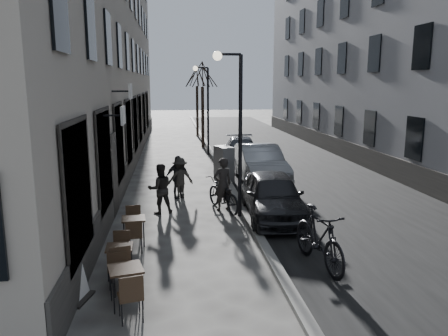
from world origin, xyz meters
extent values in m
plane|color=#3D3B37|center=(0.00, 0.00, 0.00)|extent=(120.00, 120.00, 0.00)
cube|color=black|center=(3.85, 16.00, 0.00)|extent=(7.30, 60.00, 0.00)
cube|color=slate|center=(0.20, 16.00, 0.06)|extent=(0.25, 60.00, 0.12)
cube|color=#A19687|center=(-6.00, 16.50, 8.00)|extent=(4.00, 35.00, 16.00)
cube|color=gray|center=(9.50, 16.50, 8.00)|extent=(4.00, 35.00, 16.00)
cylinder|color=black|center=(0.00, 6.00, 2.50)|extent=(0.12, 0.12, 5.00)
cylinder|color=black|center=(-0.35, 6.00, 5.00)|extent=(0.70, 0.08, 0.08)
sphere|color=#FFF2CC|center=(-0.70, 6.00, 4.95)|extent=(0.28, 0.28, 0.28)
cylinder|color=black|center=(0.00, 18.00, 2.50)|extent=(0.12, 0.12, 5.00)
cylinder|color=black|center=(-0.35, 18.00, 5.00)|extent=(0.70, 0.08, 0.08)
sphere|color=#FFF2CC|center=(-0.70, 18.00, 4.95)|extent=(0.28, 0.28, 0.28)
cylinder|color=black|center=(-0.10, 21.00, 1.95)|extent=(0.20, 0.20, 3.90)
cylinder|color=black|center=(-0.10, 27.00, 1.95)|extent=(0.20, 0.20, 3.90)
cube|color=black|center=(-3.01, 0.66, 0.74)|extent=(0.75, 0.75, 0.04)
cylinder|color=black|center=(-3.20, 0.35, 0.36)|extent=(0.02, 0.02, 0.72)
cylinder|color=black|center=(-2.70, 0.47, 0.36)|extent=(0.02, 0.02, 0.72)
cylinder|color=black|center=(-3.32, 0.86, 0.36)|extent=(0.02, 0.02, 0.72)
cylinder|color=black|center=(-2.82, 0.98, 0.36)|extent=(0.02, 0.02, 0.72)
cube|color=black|center=(-3.27, 1.97, 0.67)|extent=(0.59, 0.59, 0.04)
cylinder|color=black|center=(-3.50, 1.72, 0.33)|extent=(0.02, 0.02, 0.66)
cylinder|color=black|center=(-3.03, 1.74, 0.33)|extent=(0.02, 0.02, 0.66)
cylinder|color=black|center=(-3.52, 2.20, 0.33)|extent=(0.02, 0.02, 0.66)
cylinder|color=black|center=(-3.05, 2.21, 0.33)|extent=(0.02, 0.02, 0.66)
cube|color=black|center=(-3.13, 3.87, 0.71)|extent=(0.65, 0.65, 0.04)
cylinder|color=black|center=(-3.36, 3.60, 0.35)|extent=(0.02, 0.02, 0.69)
cylinder|color=black|center=(-2.86, 3.64, 0.35)|extent=(0.02, 0.02, 0.69)
cylinder|color=black|center=(-3.40, 4.10, 0.35)|extent=(0.02, 0.02, 0.69)
cylinder|color=black|center=(-2.90, 4.14, 0.35)|extent=(0.02, 0.02, 0.69)
cube|color=black|center=(-3.95, 0.97, 0.02)|extent=(0.51, 0.76, 0.04)
cube|color=silver|center=(-4.04, 0.97, 0.61)|extent=(0.46, 0.74, 1.16)
cube|color=slate|center=(0.10, 11.11, 0.75)|extent=(0.83, 1.12, 1.49)
imported|color=black|center=(-0.46, 6.73, 0.54)|extent=(1.39, 2.18, 1.08)
imported|color=black|center=(-0.46, 6.73, 0.89)|extent=(0.75, 0.62, 1.77)
imported|color=black|center=(-2.51, 6.62, 0.82)|extent=(0.91, 0.78, 1.63)
imported|color=black|center=(-1.83, 8.43, 0.76)|extent=(1.08, 0.79, 1.51)
imported|color=black|center=(-1.92, 8.47, 0.79)|extent=(1.00, 0.70, 1.58)
imported|color=black|center=(1.00, 5.71, 0.72)|extent=(1.94, 4.32, 1.44)
imported|color=gray|center=(1.58, 10.71, 0.78)|extent=(1.78, 4.80, 1.57)
imported|color=#383B42|center=(1.60, 15.76, 0.63)|extent=(2.16, 4.48, 1.26)
imported|color=black|center=(1.20, 1.95, 0.69)|extent=(1.01, 2.37, 1.38)
camera|label=1|loc=(-2.07, -7.18, 4.19)|focal=35.00mm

